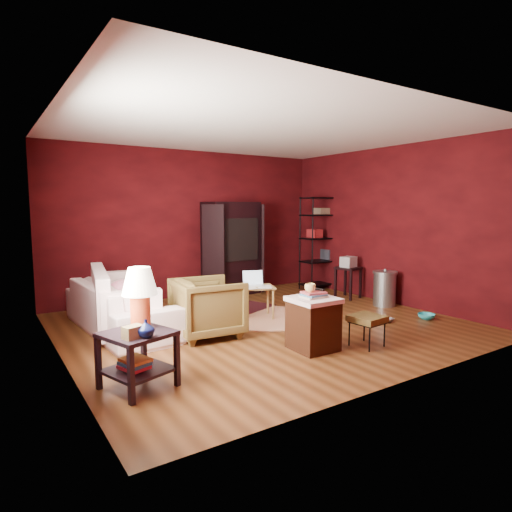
{
  "coord_description": "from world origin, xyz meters",
  "views": [
    {
      "loc": [
        -3.47,
        -5.11,
        1.72
      ],
      "look_at": [
        0.0,
        0.2,
        1.0
      ],
      "focal_mm": 30.0,
      "sensor_mm": 36.0,
      "label": 1
    }
  ],
  "objects_px": {
    "wire_shelving": "(323,239)",
    "tv_armoire": "(232,247)",
    "hamper": "(313,322)",
    "laptop_desk": "(255,290)",
    "side_table": "(139,315)",
    "armchair": "(208,304)",
    "sofa": "(120,298)"
  },
  "relations": [
    {
      "from": "laptop_desk",
      "to": "wire_shelving",
      "type": "distance_m",
      "value": 2.93
    },
    {
      "from": "armchair",
      "to": "hamper",
      "type": "bearing_deg",
      "value": -139.8
    },
    {
      "from": "laptop_desk",
      "to": "wire_shelving",
      "type": "height_order",
      "value": "wire_shelving"
    },
    {
      "from": "sofa",
      "to": "side_table",
      "type": "relative_size",
      "value": 2.02
    },
    {
      "from": "sofa",
      "to": "side_table",
      "type": "height_order",
      "value": "side_table"
    },
    {
      "from": "side_table",
      "to": "tv_armoire",
      "type": "bearing_deg",
      "value": 48.21
    },
    {
      "from": "sofa",
      "to": "laptop_desk",
      "type": "relative_size",
      "value": 3.18
    },
    {
      "from": "side_table",
      "to": "tv_armoire",
      "type": "distance_m",
      "value": 4.43
    },
    {
      "from": "armchair",
      "to": "wire_shelving",
      "type": "bearing_deg",
      "value": -58.47
    },
    {
      "from": "armchair",
      "to": "hamper",
      "type": "relative_size",
      "value": 1.17
    },
    {
      "from": "armchair",
      "to": "tv_armoire",
      "type": "bearing_deg",
      "value": -30.97
    },
    {
      "from": "side_table",
      "to": "wire_shelving",
      "type": "xyz_separation_m",
      "value": [
        4.87,
        2.79,
        0.37
      ]
    },
    {
      "from": "sofa",
      "to": "side_table",
      "type": "bearing_deg",
      "value": 165.44
    },
    {
      "from": "armchair",
      "to": "side_table",
      "type": "distance_m",
      "value": 1.68
    },
    {
      "from": "wire_shelving",
      "to": "tv_armoire",
      "type": "bearing_deg",
      "value": 163.46
    },
    {
      "from": "armchair",
      "to": "laptop_desk",
      "type": "height_order",
      "value": "armchair"
    },
    {
      "from": "tv_armoire",
      "to": "armchair",
      "type": "bearing_deg",
      "value": -131.3
    },
    {
      "from": "sofa",
      "to": "side_table",
      "type": "distance_m",
      "value": 2.03
    },
    {
      "from": "hamper",
      "to": "wire_shelving",
      "type": "height_order",
      "value": "wire_shelving"
    },
    {
      "from": "hamper",
      "to": "tv_armoire",
      "type": "relative_size",
      "value": 0.4
    },
    {
      "from": "sofa",
      "to": "wire_shelving",
      "type": "distance_m",
      "value": 4.6
    },
    {
      "from": "sofa",
      "to": "wire_shelving",
      "type": "height_order",
      "value": "wire_shelving"
    },
    {
      "from": "side_table",
      "to": "hamper",
      "type": "xyz_separation_m",
      "value": [
        2.09,
        -0.14,
        -0.35
      ]
    },
    {
      "from": "side_table",
      "to": "sofa",
      "type": "bearing_deg",
      "value": 79.32
    },
    {
      "from": "side_table",
      "to": "hamper",
      "type": "bearing_deg",
      "value": -3.72
    },
    {
      "from": "laptop_desk",
      "to": "tv_armoire",
      "type": "bearing_deg",
      "value": 91.05
    },
    {
      "from": "sofa",
      "to": "laptop_desk",
      "type": "distance_m",
      "value": 1.99
    },
    {
      "from": "armchair",
      "to": "tv_armoire",
      "type": "relative_size",
      "value": 0.47
    },
    {
      "from": "hamper",
      "to": "wire_shelving",
      "type": "xyz_separation_m",
      "value": [
        2.77,
        2.93,
        0.73
      ]
    },
    {
      "from": "sofa",
      "to": "wire_shelving",
      "type": "xyz_separation_m",
      "value": [
        4.49,
        0.81,
        0.61
      ]
    },
    {
      "from": "side_table",
      "to": "hamper",
      "type": "height_order",
      "value": "side_table"
    },
    {
      "from": "hamper",
      "to": "laptop_desk",
      "type": "bearing_deg",
      "value": 82.66
    }
  ]
}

